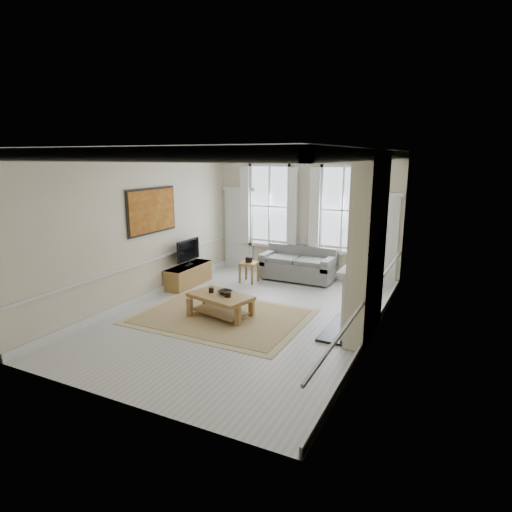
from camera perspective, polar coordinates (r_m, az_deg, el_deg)
The scene contains 23 objects.
floor at distance 9.07m, azimuth -1.51°, elevation -8.04°, with size 7.20×7.20×0.00m, color #B7B5AD.
ceiling at distance 8.45m, azimuth -1.65°, elevation 13.98°, with size 7.20×7.20×0.00m, color white.
back_wall at distance 11.86m, azimuth 6.57°, elevation 5.43°, with size 5.20×5.20×0.00m, color beige.
left_wall at distance 10.06m, azimuth -14.84°, elevation 3.69°, with size 7.20×7.20×0.00m, color beige.
right_wall at distance 7.76m, azimuth 15.69°, elevation 0.93°, with size 7.20×7.20×0.00m, color beige.
window_left at distance 12.18m, azimuth 1.83°, elevation 6.66°, with size 1.26×0.20×2.20m, color #B2BCC6, non-canonical shape.
window_right at distance 11.48m, azimuth 11.47°, elevation 6.01°, with size 1.26×0.20×2.20m, color #B2BCC6, non-canonical shape.
door_left at distance 12.74m, azimuth -2.29°, elevation 3.53°, with size 0.90×0.08×2.30m, color silver.
door_right at distance 11.40m, azimuth 16.17°, elevation 1.88°, with size 0.90×0.08×2.30m, color silver.
painting at distance 10.21m, azimuth -13.68°, elevation 5.88°, with size 0.05×1.66×1.06m, color #B2791E.
chimney_breast at distance 7.98m, azimuth 14.73°, elevation 1.32°, with size 0.35×1.70×3.38m, color beige.
hearth at distance 8.56m, azimuth 11.25°, elevation -9.44°, with size 0.55×1.50×0.05m, color black.
fireplace at distance 8.28m, azimuth 12.80°, elevation -5.10°, with size 0.21×1.45×1.33m.
mirror at distance 7.97m, azimuth 13.36°, elevation 3.93°, with size 0.06×1.26×1.06m, color gold.
sofa at distance 11.66m, azimuth 5.68°, elevation -1.36°, with size 1.95×0.95×0.88m.
side_table at distance 11.34m, azimuth -0.94°, elevation -1.38°, with size 0.50×0.50×0.54m.
rug at distance 9.06m, azimuth -4.71°, elevation -8.02°, with size 3.50×2.60×0.02m, color olive.
coffee_table at distance 8.92m, azimuth -4.76°, elevation -5.67°, with size 1.44×1.04×0.49m.
ceramic_pot_a at distance 9.05m, azimuth -5.98°, elevation -4.53°, with size 0.11×0.11×0.11m, color black.
ceramic_pot_b at distance 8.75m, azimuth -3.81°, elevation -5.14°, with size 0.14×0.14×0.10m, color black.
bowl at distance 8.94m, azimuth -4.17°, elevation -4.82°, with size 0.29×0.29×0.07m, color black.
tv_stand at distance 11.23m, azimuth -8.98°, elevation -2.56°, with size 0.48×1.49×0.53m, color olive.
tv at distance 11.06m, azimuth -9.01°, elevation 0.73°, with size 0.08×0.90×0.68m.
Camera 1 is at (3.93, -7.48, 3.28)m, focal length 30.00 mm.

